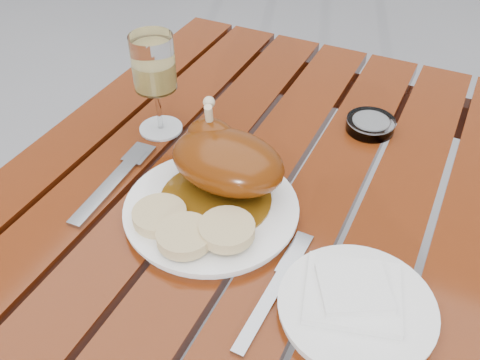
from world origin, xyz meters
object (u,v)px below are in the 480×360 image
Objects in this scene: wine_glass at (156,86)px; ashtray at (370,125)px; table at (233,343)px; dinner_plate at (211,210)px; side_plate at (357,308)px.

ashtray is (0.35, 0.17, -0.08)m from wine_glass.
wine_glass is (-0.21, 0.14, 0.47)m from table.
ashtray reaches higher than dinner_plate.
dinner_plate is (-0.02, -0.02, 0.38)m from table.
side_plate is (0.25, -0.08, -0.00)m from dinner_plate.
wine_glass is at bearing 147.41° from table.
ashtray reaches higher than side_plate.
side_plate is at bearing -28.06° from wine_glass.
wine_glass is 2.09× the size of ashtray.
table is at bearing -114.32° from ashtray.
wine_glass is 0.51m from side_plate.
dinner_plate is 1.43× the size of wine_glass.
dinner_plate is 0.26m from wine_glass.
table is 0.38m from dinner_plate.
table is at bearing 44.39° from dinner_plate.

